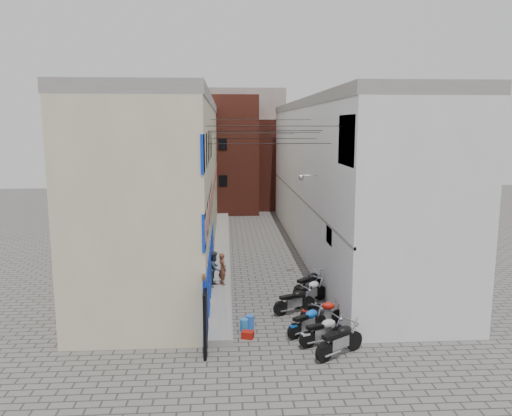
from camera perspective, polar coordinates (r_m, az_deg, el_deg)
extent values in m
plane|color=#5E5B58|center=(17.91, 2.69, -15.44)|extent=(90.00, 90.00, 0.00)
cube|color=gray|center=(30.07, -3.91, -4.83)|extent=(0.90, 26.00, 0.25)
cube|color=#BCB18E|center=(29.50, -9.74, 2.92)|extent=(5.00, 26.00, 8.50)
cube|color=tan|center=(29.37, -4.95, 2.50)|extent=(0.10, 26.00, 0.80)
cube|color=#0C30B7|center=(21.96, -5.32, -7.08)|extent=(0.12, 10.20, 2.40)
cube|color=#0C30B7|center=(21.18, -5.54, 3.35)|extent=(0.10, 10.20, 4.00)
cube|color=gray|center=(29.34, -9.99, 11.69)|extent=(5.10, 26.00, 0.50)
cube|color=black|center=(17.02, -5.81, -12.81)|extent=(0.10, 1.20, 2.20)
cube|color=silver|center=(30.11, 9.56, 3.06)|extent=(5.00, 26.00, 8.50)
cube|color=#0C30B7|center=(18.19, 10.42, 7.61)|extent=(0.10, 2.40, 1.80)
cube|color=white|center=(21.11, 8.50, -3.06)|extent=(0.08, 1.00, 0.70)
cylinder|color=#B2B2B7|center=(23.60, 6.15, 3.72)|extent=(0.80, 0.06, 0.06)
sphere|color=#B2B2B7|center=(23.55, 5.18, 3.48)|extent=(0.28, 0.28, 0.28)
cube|color=gray|center=(29.96, 9.80, 11.64)|extent=(5.10, 26.00, 0.50)
cube|color=gray|center=(29.76, 4.89, 1.43)|extent=(0.10, 26.00, 0.12)
cube|color=maroon|center=(44.22, -3.81, 6.15)|extent=(6.00, 6.00, 10.00)
cube|color=maroon|center=(46.53, 2.40, 5.09)|extent=(5.00, 6.00, 8.00)
cube|color=gray|center=(50.22, -1.49, 7.13)|extent=(8.00, 5.00, 11.00)
cube|color=black|center=(41.87, -1.03, 0.75)|extent=(2.00, 0.30, 2.40)
cylinder|color=black|center=(18.24, 2.18, 9.34)|extent=(5.20, 0.02, 0.02)
cylinder|color=black|center=(20.24, 1.60, 7.37)|extent=(5.20, 0.02, 0.02)
cylinder|color=black|center=(22.72, 1.04, 8.61)|extent=(5.20, 0.02, 0.02)
cylinder|color=black|center=(25.21, 0.58, 10.06)|extent=(5.20, 0.02, 0.02)
cylinder|color=black|center=(28.22, 0.13, 7.35)|extent=(5.20, 0.02, 0.02)
cylinder|color=black|center=(31.20, -0.22, 8.47)|extent=(5.20, 0.02, 0.02)
cylinder|color=black|center=(21.23, 1.36, 8.82)|extent=(5.65, 2.07, 0.02)
cylinder|color=black|center=(24.22, 0.75, 7.95)|extent=(5.80, 1.58, 0.02)
imported|color=brown|center=(23.19, -3.85, -6.95)|extent=(0.54, 0.64, 1.49)
imported|color=#323B4B|center=(23.06, -4.78, -6.90)|extent=(0.81, 0.92, 1.61)
cylinder|color=#287BCC|center=(18.91, -1.35, -13.25)|extent=(0.34, 0.34, 0.48)
cylinder|color=blue|center=(19.15, -0.71, -12.89)|extent=(0.39, 0.39, 0.51)
cube|color=#9A140B|center=(18.41, -0.95, -14.27)|extent=(0.48, 0.42, 0.26)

